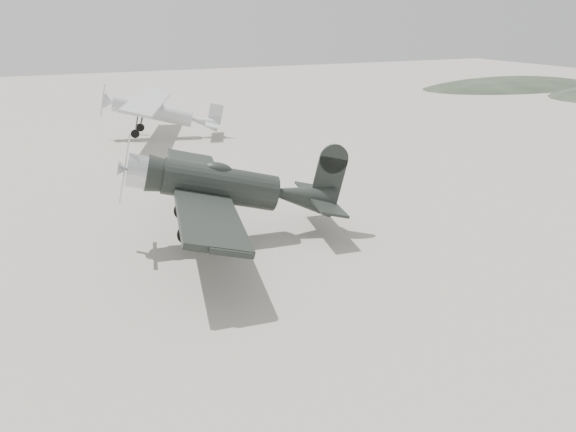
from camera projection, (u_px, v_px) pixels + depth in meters
name	position (u px, v px, depth m)	size (l,w,h in m)	color
ground	(283.00, 296.00, 18.60)	(160.00, 160.00, 0.00)	#A19B8F
hill_northeast	(512.00, 86.00, 72.25)	(32.00, 16.00, 5.20)	#283426
lowwing_monoplane	(231.00, 187.00, 22.81)	(9.22, 12.80, 4.11)	black
highwing_monoplane	(158.00, 108.00, 41.71)	(8.84, 12.25, 3.50)	#B1B4B6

